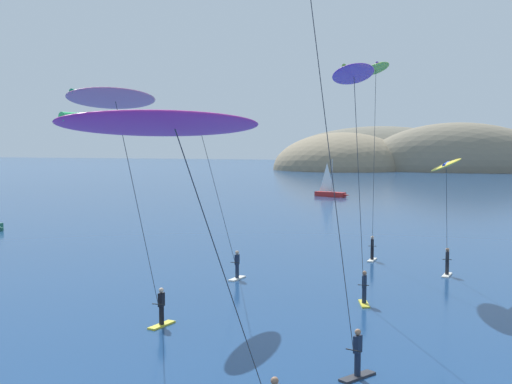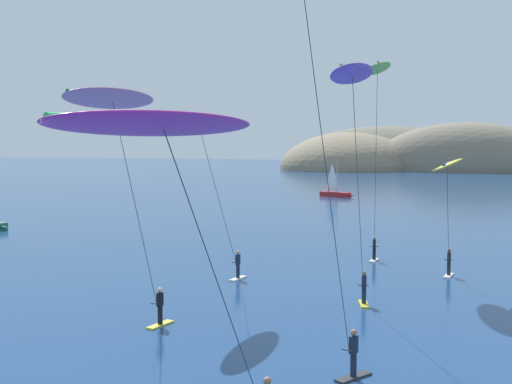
{
  "view_description": "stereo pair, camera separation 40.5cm",
  "coord_description": "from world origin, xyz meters",
  "px_view_note": "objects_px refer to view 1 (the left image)",
  "views": [
    {
      "loc": [
        18.43,
        -7.17,
        8.03
      ],
      "look_at": [
        7.42,
        24.49,
        5.49
      ],
      "focal_mm": 45.0,
      "sensor_mm": 36.0,
      "label": 1
    },
    {
      "loc": [
        18.81,
        -7.03,
        8.03
      ],
      "look_at": [
        7.42,
        24.49,
        5.49
      ],
      "focal_mm": 45.0,
      "sensor_mm": 36.0,
      "label": 2
    }
  ],
  "objects_px": {
    "kitesurfer_green": "(202,135)",
    "kitesurfer_lime": "(376,82)",
    "kitesurfer_yellow": "(446,172)",
    "sailboat_far": "(332,192)",
    "kitesurfer_pink": "(119,114)",
    "kitesurfer_purple": "(355,91)",
    "kitesurfer_magenta": "(184,150)"
  },
  "relations": [
    {
      "from": "kitesurfer_magenta",
      "to": "kitesurfer_pink",
      "type": "distance_m",
      "value": 11.14
    },
    {
      "from": "kitesurfer_green",
      "to": "sailboat_far",
      "type": "bearing_deg",
      "value": 96.68
    },
    {
      "from": "sailboat_far",
      "to": "kitesurfer_pink",
      "type": "distance_m",
      "value": 75.09
    },
    {
      "from": "kitesurfer_yellow",
      "to": "kitesurfer_purple",
      "type": "bearing_deg",
      "value": -111.55
    },
    {
      "from": "kitesurfer_yellow",
      "to": "kitesurfer_pink",
      "type": "distance_m",
      "value": 18.82
    },
    {
      "from": "sailboat_far",
      "to": "kitesurfer_purple",
      "type": "xyz_separation_m",
      "value": [
        15.87,
        -67.9,
        9.63
      ]
    },
    {
      "from": "kitesurfer_lime",
      "to": "kitesurfer_magenta",
      "type": "bearing_deg",
      "value": -89.57
    },
    {
      "from": "sailboat_far",
      "to": "kitesurfer_purple",
      "type": "distance_m",
      "value": 70.39
    },
    {
      "from": "kitesurfer_purple",
      "to": "kitesurfer_pink",
      "type": "height_order",
      "value": "kitesurfer_purple"
    },
    {
      "from": "kitesurfer_pink",
      "to": "kitesurfer_purple",
      "type": "bearing_deg",
      "value": 39.05
    },
    {
      "from": "kitesurfer_yellow",
      "to": "kitesurfer_lime",
      "type": "xyz_separation_m",
      "value": [
        -4.51,
        4.21,
        5.29
      ]
    },
    {
      "from": "sailboat_far",
      "to": "kitesurfer_green",
      "type": "bearing_deg",
      "value": -83.32
    },
    {
      "from": "sailboat_far",
      "to": "kitesurfer_lime",
      "type": "relative_size",
      "value": 0.46
    },
    {
      "from": "kitesurfer_lime",
      "to": "sailboat_far",
      "type": "bearing_deg",
      "value": 105.03
    },
    {
      "from": "kitesurfer_pink",
      "to": "kitesurfer_green",
      "type": "relative_size",
      "value": 1.07
    },
    {
      "from": "sailboat_far",
      "to": "kitesurfer_lime",
      "type": "xyz_separation_m",
      "value": [
        14.78,
        -55.02,
        11.17
      ]
    },
    {
      "from": "kitesurfer_purple",
      "to": "kitesurfer_pink",
      "type": "bearing_deg",
      "value": -140.95
    },
    {
      "from": "kitesurfer_lime",
      "to": "kitesurfer_green",
      "type": "bearing_deg",
      "value": -124.31
    },
    {
      "from": "kitesurfer_yellow",
      "to": "kitesurfer_magenta",
      "type": "bearing_deg",
      "value": -100.32
    },
    {
      "from": "kitesurfer_magenta",
      "to": "kitesurfer_lime",
      "type": "bearing_deg",
      "value": 90.43
    },
    {
      "from": "kitesurfer_pink",
      "to": "kitesurfer_green",
      "type": "height_order",
      "value": "kitesurfer_pink"
    },
    {
      "from": "kitesurfer_yellow",
      "to": "kitesurfer_pink",
      "type": "relative_size",
      "value": 0.82
    },
    {
      "from": "kitesurfer_yellow",
      "to": "kitesurfer_green",
      "type": "distance_m",
      "value": 13.31
    },
    {
      "from": "kitesurfer_yellow",
      "to": "kitesurfer_pink",
      "type": "xyz_separation_m",
      "value": [
        -11.15,
        -14.93,
        2.61
      ]
    },
    {
      "from": "kitesurfer_pink",
      "to": "kitesurfer_lime",
      "type": "height_order",
      "value": "kitesurfer_lime"
    },
    {
      "from": "kitesurfer_yellow",
      "to": "kitesurfer_magenta",
      "type": "height_order",
      "value": "kitesurfer_magenta"
    },
    {
      "from": "kitesurfer_purple",
      "to": "kitesurfer_lime",
      "type": "xyz_separation_m",
      "value": [
        -1.09,
        12.88,
        1.54
      ]
    },
    {
      "from": "sailboat_far",
      "to": "kitesurfer_pink",
      "type": "bearing_deg",
      "value": -83.74
    },
    {
      "from": "kitesurfer_pink",
      "to": "kitesurfer_lime",
      "type": "distance_m",
      "value": 20.44
    },
    {
      "from": "kitesurfer_magenta",
      "to": "sailboat_far",
      "type": "bearing_deg",
      "value": 100.25
    },
    {
      "from": "kitesurfer_purple",
      "to": "kitesurfer_lime",
      "type": "height_order",
      "value": "kitesurfer_lime"
    },
    {
      "from": "kitesurfer_green",
      "to": "kitesurfer_lime",
      "type": "bearing_deg",
      "value": 55.69
    }
  ]
}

